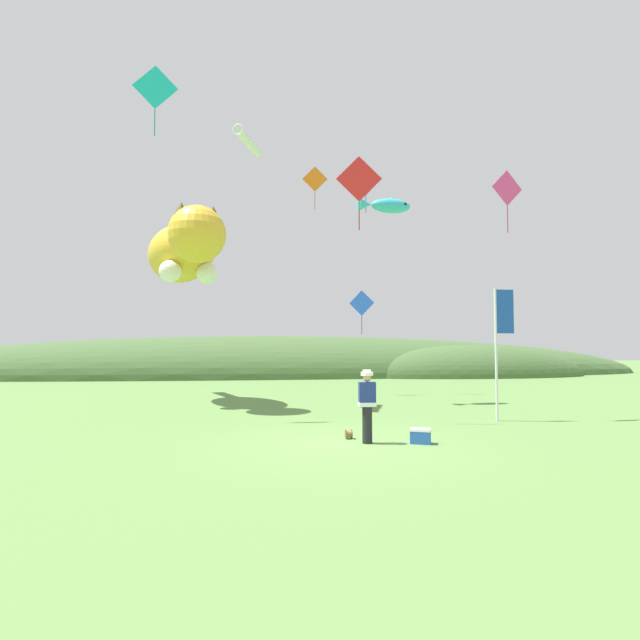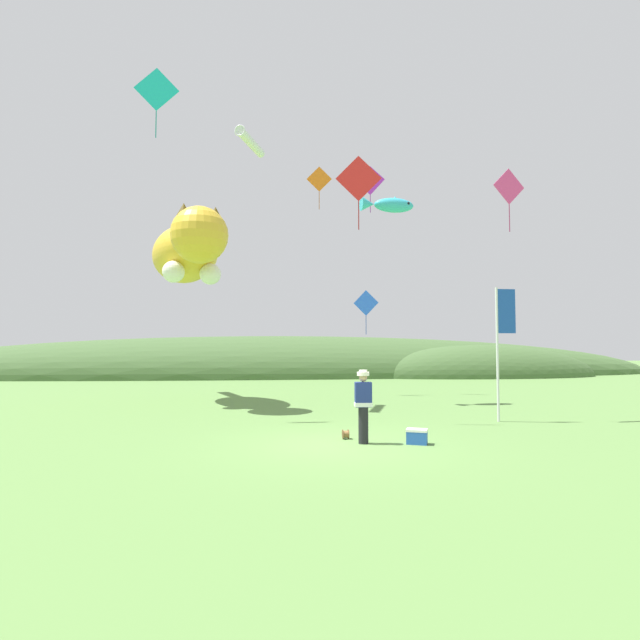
% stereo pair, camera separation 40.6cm
% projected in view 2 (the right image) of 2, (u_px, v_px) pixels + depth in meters
% --- Properties ---
extents(ground_plane, '(120.00, 120.00, 0.00)m').
position_uv_depth(ground_plane, '(341.00, 445.00, 11.92)').
color(ground_plane, '#5B8442').
extents(distant_hill_ridge, '(62.62, 11.48, 6.24)m').
position_uv_depth(distant_hill_ridge, '(306.00, 376.00, 39.26)').
color(distant_hill_ridge, '#426033').
rests_on(distant_hill_ridge, ground).
extents(festival_attendant, '(0.44, 0.30, 1.77)m').
position_uv_depth(festival_attendant, '(363.00, 404.00, 12.10)').
color(festival_attendant, black).
rests_on(festival_attendant, ground).
extents(kite_spool, '(0.16, 0.24, 0.24)m').
position_uv_depth(kite_spool, '(346.00, 434.00, 12.65)').
color(kite_spool, olive).
rests_on(kite_spool, ground).
extents(picnic_cooler, '(0.58, 0.50, 0.36)m').
position_uv_depth(picnic_cooler, '(417.00, 436.00, 12.00)').
color(picnic_cooler, blue).
rests_on(picnic_cooler, ground).
extents(festival_banner_pole, '(0.66, 0.08, 4.21)m').
position_uv_depth(festival_banner_pole, '(502.00, 333.00, 15.70)').
color(festival_banner_pole, silver).
rests_on(festival_banner_pole, ground).
extents(kite_giant_cat, '(4.04, 8.94, 2.81)m').
position_uv_depth(kite_giant_cat, '(187.00, 253.00, 20.73)').
color(kite_giant_cat, gold).
extents(kite_fish_windsock, '(2.31, 0.76, 0.70)m').
position_uv_depth(kite_fish_windsock, '(388.00, 205.00, 20.88)').
color(kite_fish_windsock, '#33B2CC').
extents(kite_tube_streamer, '(1.18, 2.33, 0.44)m').
position_uv_depth(kite_tube_streamer, '(251.00, 142.00, 19.76)').
color(kite_tube_streamer, white).
extents(kite_diamond_blue, '(1.10, 0.60, 2.14)m').
position_uv_depth(kite_diamond_blue, '(366.00, 303.00, 24.04)').
color(kite_diamond_blue, blue).
extents(kite_diamond_violet, '(1.37, 0.60, 2.38)m').
position_uv_depth(kite_diamond_violet, '(370.00, 181.00, 25.11)').
color(kite_diamond_violet, purple).
extents(kite_diamond_red, '(1.43, 0.24, 2.35)m').
position_uv_depth(kite_diamond_red, '(359.00, 179.00, 15.62)').
color(kite_diamond_red, red).
extents(kite_diamond_teal, '(1.45, 0.09, 2.35)m').
position_uv_depth(kite_diamond_teal, '(157.00, 90.00, 16.40)').
color(kite_diamond_teal, '#19BFBF').
extents(kite_diamond_orange, '(1.26, 0.19, 2.17)m').
position_uv_depth(kite_diamond_orange, '(319.00, 179.00, 24.88)').
color(kite_diamond_orange, orange).
extents(kite_diamond_pink, '(1.17, 0.23, 2.09)m').
position_uv_depth(kite_diamond_pink, '(509.00, 187.00, 16.23)').
color(kite_diamond_pink, '#E53F8C').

